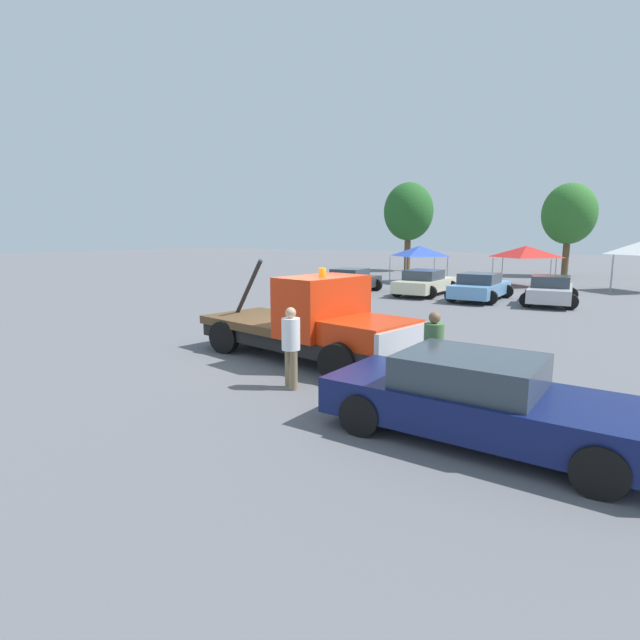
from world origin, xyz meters
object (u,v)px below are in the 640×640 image
person_near_truck (433,349)px  canopy_tent_red (526,252)px  person_at_hood (291,342)px  parked_car_cream (425,283)px  tow_truck (314,325)px  canopy_tent_blue (420,251)px  foreground_car (481,400)px  parked_car_charcoal (351,281)px  tree_left (569,214)px  parked_car_skyblue (480,287)px  tree_center (409,212)px  parked_car_silver (550,291)px

person_near_truck → canopy_tent_red: canopy_tent_red is taller
person_at_hood → parked_car_cream: bearing=35.3°
tow_truck → canopy_tent_red: bearing=98.1°
canopy_tent_blue → canopy_tent_red: size_ratio=0.93×
canopy_tent_red → person_at_hood: bearing=-92.6°
tow_truck → foreground_car: (4.80, -3.00, -0.28)m
parked_car_charcoal → canopy_tent_blue: (1.26, 7.72, 1.44)m
foreground_car → parked_car_cream: (-6.81, 17.96, -0.00)m
tow_truck → person_near_truck: 3.83m
tree_left → parked_car_skyblue: bearing=-97.9°
parked_car_skyblue → canopy_tent_blue: bearing=40.4°
tree_left → tree_center: size_ratio=0.92×
person_at_hood → parked_car_charcoal: bearing=48.4°
foreground_car → parked_car_skyblue: (-3.78, 17.22, -0.00)m
person_near_truck → parked_car_skyblue: size_ratio=0.37×
foreground_car → parked_car_silver: same height
person_near_truck → parked_car_silver: person_near_truck is taller
parked_car_cream → tree_center: tree_center is taller
parked_car_charcoal → tree_left: 20.70m
tow_truck → parked_car_silver: (4.16, 14.27, -0.29)m
person_at_hood → parked_car_skyblue: person_at_hood is taller
person_near_truck → canopy_tent_red: bearing=-87.9°
tow_truck → tree_center: 33.02m
parked_car_cream → tree_center: (-7.04, 16.52, 4.45)m
canopy_tent_red → parked_car_charcoal: bearing=-132.5°
foreground_car → person_near_truck: person_near_truck is taller
person_at_hood → parked_car_silver: person_at_hood is taller
parked_car_cream → canopy_tent_blue: size_ratio=1.57×
canopy_tent_blue → tree_center: tree_center is taller
person_near_truck → parked_car_skyblue: 15.88m
tow_truck → person_at_hood: 2.40m
person_near_truck → canopy_tent_red: (-1.63, 23.92, 1.13)m
parked_car_cream → person_near_truck: bearing=-158.5°
tow_truck → parked_car_charcoal: 15.16m
tree_center → canopy_tent_red: bearing=-39.5°
tow_truck → foreground_car: tow_truck is taller
person_near_truck → parked_car_cream: size_ratio=0.36×
tow_truck → person_at_hood: bearing=-57.9°
person_near_truck → parked_car_skyblue: bearing=-82.7°
tow_truck → canopy_tent_red: size_ratio=1.97×
parked_car_skyblue → canopy_tent_blue: 9.47m
parked_car_cream → canopy_tent_blue: bearing=23.9°
parked_car_charcoal → parked_car_silver: size_ratio=0.98×
person_at_hood → parked_car_skyblue: bearing=25.3°
canopy_tent_red → tree_left: (1.59, 9.52, 2.56)m
parked_car_silver → canopy_tent_blue: bearing=46.5°
tow_truck → person_at_hood: size_ratio=3.76×
parked_car_cream → parked_car_skyblue: bearing=-101.0°
foreground_car → tree_center: size_ratio=0.67×
canopy_tent_red → tree_left: tree_left is taller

